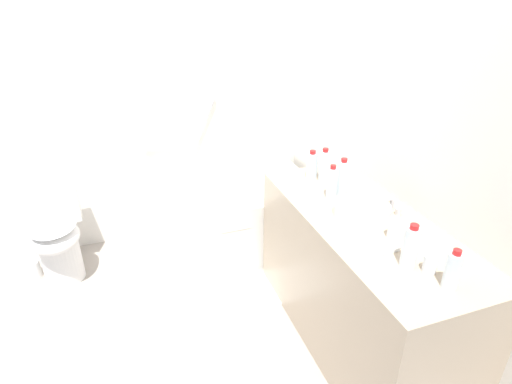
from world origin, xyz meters
The scene contains 21 objects.
ground_plane centered at (0.00, 0.00, 0.00)m, with size 4.00×4.00×0.00m, color #9E9389.
wall_back_tiled centered at (0.00, 1.37, 1.30)m, with size 3.40×0.10×2.60m, color silver.
wall_right_mirror centered at (1.55, 0.00, 1.30)m, with size 0.10×3.05×2.60m, color silver.
bathtub centered at (0.72, 0.93, 0.29)m, with size 1.43×0.80×1.17m.
toilet centered at (-0.51, 0.94, 0.35)m, with size 0.36×0.53×0.70m.
vanity_counter centered at (1.19, -0.27, 0.41)m, with size 0.61×1.48×0.83m, color tan.
sink_basin centered at (1.19, -0.23, 0.86)m, with size 0.30×0.30×0.06m, color white.
sink_faucet centered at (1.37, -0.23, 0.86)m, with size 0.13×0.15×0.07m.
water_bottle_0 centered at (1.13, 0.01, 0.93)m, with size 0.06×0.06×0.21m.
water_bottle_1 centered at (1.20, -0.87, 0.91)m, with size 0.06×0.06×0.18m.
water_bottle_2 centered at (1.13, -0.69, 0.93)m, with size 0.07×0.07×0.21m.
water_bottle_3 centered at (1.21, 0.02, 0.94)m, with size 0.07×0.07×0.23m.
water_bottle_4 centered at (1.20, 0.24, 0.93)m, with size 0.07×0.07×0.22m.
water_bottle_5 centered at (1.15, 0.30, 0.92)m, with size 0.07×0.07×0.19m.
drinking_glass_0 centered at (1.20, 0.37, 0.88)m, with size 0.06×0.06×0.10m, color white.
drinking_glass_1 centered at (1.21, -0.47, 0.88)m, with size 0.06×0.06×0.10m, color white.
drinking_glass_2 centered at (1.21, 0.12, 0.87)m, with size 0.06×0.06×0.08m, color white.
drinking_glass_3 centered at (1.20, -0.75, 0.87)m, with size 0.06×0.06×0.08m, color white.
soap_dish centered at (1.13, -0.55, 0.84)m, with size 0.09×0.06×0.02m, color white.
bath_mat centered at (0.76, 0.30, 0.01)m, with size 0.68×0.38×0.01m, color white.
toilet_paper_roll centered at (-0.73, 1.01, 0.07)m, with size 0.11×0.11×0.13m, color white.
Camera 1 is at (-0.00, -1.87, 1.95)m, focal length 29.01 mm.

